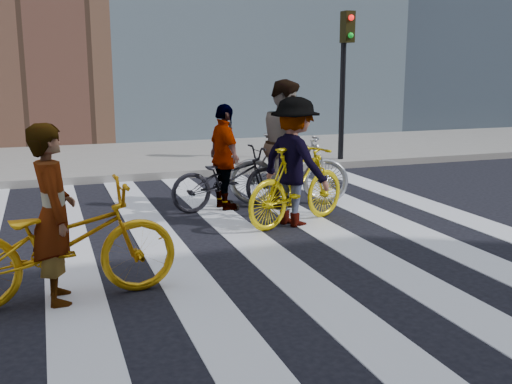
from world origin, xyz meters
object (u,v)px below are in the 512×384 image
bike_yellow_left (61,243)px  bike_silver_mid (289,169)px  rider_mid (286,143)px  rider_rear (225,158)px  bike_dark_rear (228,179)px  bike_yellow_right (298,185)px  rider_right (295,162)px  traffic_signal (345,62)px  rider_left (53,215)px

bike_yellow_left → bike_silver_mid: bearing=-52.6°
rider_mid → rider_rear: bearing=110.4°
bike_silver_mid → bike_dark_rear: bearing=110.4°
bike_yellow_right → rider_rear: bearing=7.6°
bike_silver_mid → bike_yellow_right: bearing=-177.6°
bike_yellow_right → rider_mid: 1.32m
rider_mid → rider_right: 1.27m
traffic_signal → rider_rear: 5.03m
bike_yellow_left → rider_mid: size_ratio=1.08×
traffic_signal → rider_mid: size_ratio=1.68×
rider_left → rider_rear: bearing=-43.1°
traffic_signal → rider_right: (-3.01, -4.31, -1.39)m
rider_left → rider_mid: size_ratio=0.85×
bike_yellow_left → bike_yellow_right: bike_yellow_left is taller
rider_right → bike_yellow_left: bearing=97.8°
rider_rear → bike_dark_rear: bearing=-95.7°
rider_left → rider_right: size_ratio=0.95×
traffic_signal → rider_mid: (-2.64, -3.11, -1.29)m
bike_silver_mid → bike_dark_rear: 1.02m
traffic_signal → rider_left: (-6.20, -6.17, -1.44)m
rider_mid → bike_silver_mid: bearing=-70.4°
traffic_signal → bike_dark_rear: traffic_signal is taller
bike_yellow_left → rider_rear: bearing=-42.6°
bike_yellow_left → bike_dark_rear: (2.54, 3.05, -0.08)m
bike_dark_rear → rider_left: size_ratio=1.09×
bike_dark_rear → rider_mid: (0.97, 0.01, 0.51)m
bike_dark_rear → rider_rear: (-0.05, 0.00, 0.33)m
bike_dark_rear → rider_right: 1.39m
bike_yellow_left → rider_right: (3.14, 1.85, 0.32)m
traffic_signal → bike_yellow_right: 5.51m
bike_yellow_left → bike_silver_mid: (3.56, 3.06, 0.01)m
bike_yellow_left → rider_left: bearing=86.7°
traffic_signal → bike_yellow_left: traffic_signal is taller
bike_yellow_right → rider_left: size_ratio=1.10×
bike_dark_rear → rider_mid: size_ratio=0.92×
bike_dark_rear → rider_left: bearing=133.9°
bike_yellow_right → bike_silver_mid: bearing=-40.0°
bike_dark_rear → rider_mid: bearing=-94.9°
rider_mid → rider_rear: size_ratio=1.22×
bike_yellow_left → rider_left: rider_left is taller
rider_mid → rider_rear: rider_mid is taller
bike_silver_mid → rider_left: (-3.61, -3.06, 0.27)m
bike_yellow_left → rider_rear: rider_rear is taller
rider_mid → rider_right: rider_mid is taller
bike_yellow_left → bike_dark_rear: bike_yellow_left is taller
bike_yellow_left → bike_yellow_right: bearing=-63.1°
rider_right → rider_left: bearing=97.5°
bike_yellow_left → bike_yellow_right: (3.19, 1.85, -0.01)m
traffic_signal → rider_left: traffic_signal is taller
bike_silver_mid → rider_left: 4.74m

